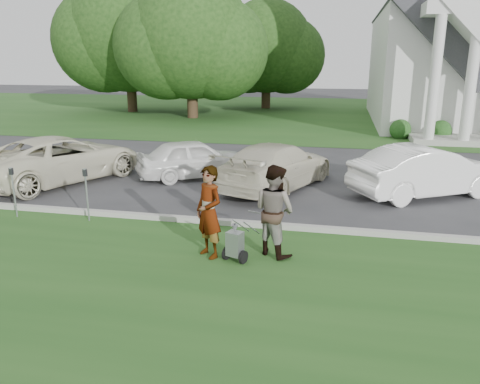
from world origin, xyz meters
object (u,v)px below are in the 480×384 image
(tree_left, at_px, (191,43))
(parking_meter_far, at_px, (13,186))
(tree_far, at_px, (128,37))
(striping_cart, at_px, (235,244))
(person_right, at_px, (274,211))
(car_a, at_px, (62,159))
(person_left, at_px, (209,213))
(car_b, at_px, (194,158))
(parking_meter_near, at_px, (86,188))
(car_d, at_px, (426,171))
(car_c, at_px, (277,165))
(church, at_px, (453,28))
(tree_back, at_px, (266,51))

(tree_left, xyz_separation_m, parking_meter_far, (2.21, -22.01, -4.26))
(tree_far, relative_size, striping_cart, 11.54)
(person_right, height_order, car_a, person_right)
(person_left, distance_m, car_a, 8.40)
(tree_far, distance_m, striping_cart, 30.67)
(car_b, bearing_deg, parking_meter_far, 113.50)
(striping_cart, relative_size, parking_meter_near, 0.73)
(parking_meter_far, bearing_deg, tree_far, 108.17)
(tree_far, height_order, car_a, tree_far)
(tree_far, bearing_deg, person_right, -59.73)
(car_d, bearing_deg, parking_meter_far, 81.43)
(tree_far, xyz_separation_m, striping_cart, (14.45, -26.52, -5.32))
(tree_left, bearing_deg, car_d, -53.47)
(person_left, distance_m, car_c, 5.84)
(tree_left, relative_size, striping_cart, 10.54)
(person_right, relative_size, car_d, 0.42)
(church, distance_m, parking_meter_near, 26.81)
(striping_cart, relative_size, parking_meter_far, 0.75)
(parking_meter_far, relative_size, car_c, 0.27)
(car_b, xyz_separation_m, car_c, (3.00, -0.75, 0.05))
(tree_left, xyz_separation_m, parking_meter_near, (4.22, -21.88, -4.23))
(tree_back, height_order, striping_cart, tree_back)
(church, xyz_separation_m, parking_meter_far, (-14.81, -23.14, -5.09))
(tree_back, bearing_deg, striping_cart, -81.97)
(car_a, bearing_deg, church, -104.53)
(parking_meter_near, bearing_deg, person_right, -12.61)
(tree_far, bearing_deg, parking_meter_near, -67.67)
(parking_meter_near, relative_size, car_b, 0.35)
(person_right, height_order, car_c, person_right)
(parking_meter_near, bearing_deg, striping_cart, -21.25)
(tree_back, bearing_deg, parking_meter_near, -89.59)
(tree_left, xyz_separation_m, tree_back, (4.00, 8.00, -0.38))
(tree_far, distance_m, parking_meter_near, 27.32)
(person_left, relative_size, parking_meter_near, 1.40)
(car_b, bearing_deg, church, -67.01)
(tree_left, bearing_deg, church, 3.79)
(car_a, bearing_deg, person_right, 173.84)
(tree_back, xyz_separation_m, person_right, (5.16, -30.99, -3.76))
(church, height_order, car_c, church)
(person_left, bearing_deg, striping_cart, 24.34)
(car_b, relative_size, car_d, 0.86)
(person_right, height_order, parking_meter_far, person_right)
(person_left, relative_size, car_a, 0.35)
(tree_far, relative_size, car_c, 2.31)
(car_a, height_order, car_d, car_a)
(car_c, distance_m, car_d, 4.55)
(parking_meter_far, xyz_separation_m, car_a, (-0.98, 3.76, -0.08))
(tree_left, distance_m, person_right, 25.09)
(church, xyz_separation_m, person_right, (-7.85, -24.11, -4.97))
(tree_far, xyz_separation_m, car_c, (14.47, -20.58, -4.96))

